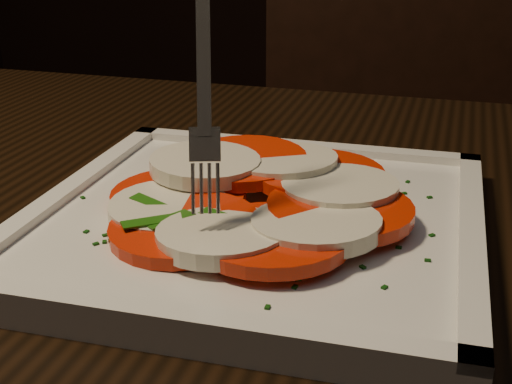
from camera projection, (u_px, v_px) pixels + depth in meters
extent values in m
cube|color=black|center=(219.00, 262.00, 0.47)|extent=(1.23, 0.85, 0.04)
cube|color=black|center=(392.00, 268.00, 1.06)|extent=(0.49, 0.49, 0.04)
cube|color=black|center=(398.00, 74.00, 1.14)|extent=(0.42, 0.12, 0.46)
cylinder|color=black|center=(281.00, 333.00, 1.34)|extent=(0.04, 0.04, 0.41)
cylinder|color=black|center=(478.00, 347.00, 1.29)|extent=(0.04, 0.04, 0.41)
cube|color=silver|center=(256.00, 224.00, 0.46)|extent=(0.30, 0.30, 0.01)
cylinder|color=red|center=(179.00, 196.00, 0.48)|extent=(0.09, 0.09, 0.01)
cylinder|color=silver|center=(170.00, 210.00, 0.45)|extent=(0.08, 0.08, 0.01)
cylinder|color=red|center=(185.00, 227.00, 0.43)|extent=(0.09, 0.09, 0.02)
cylinder|color=silver|center=(222.00, 236.00, 0.41)|extent=(0.08, 0.08, 0.02)
cylinder|color=red|center=(272.00, 238.00, 0.41)|extent=(0.09, 0.09, 0.01)
cylinder|color=silver|center=(316.00, 226.00, 0.42)|extent=(0.08, 0.08, 0.01)
cylinder|color=red|center=(340.00, 210.00, 0.44)|extent=(0.09, 0.09, 0.01)
cylinder|color=silver|center=(340.00, 189.00, 0.46)|extent=(0.08, 0.08, 0.01)
cylinder|color=red|center=(318.00, 175.00, 0.49)|extent=(0.09, 0.09, 0.01)
cylinder|color=silver|center=(283.00, 163.00, 0.50)|extent=(0.08, 0.08, 0.02)
cylinder|color=red|center=(243.00, 162.00, 0.51)|extent=(0.09, 0.09, 0.01)
cylinder|color=silver|center=(205.00, 165.00, 0.49)|extent=(0.08, 0.08, 0.01)
cube|color=#1F570E|center=(305.00, 211.00, 0.44)|extent=(0.03, 0.02, 0.00)
cube|color=#1F570E|center=(228.00, 221.00, 0.42)|extent=(0.04, 0.02, 0.00)
cube|color=#1F570E|center=(153.00, 221.00, 0.42)|extent=(0.04, 0.03, 0.00)
cube|color=#1F570E|center=(237.00, 239.00, 0.40)|extent=(0.01, 0.05, 0.01)
cube|color=#1F570E|center=(152.00, 203.00, 0.45)|extent=(0.03, 0.02, 0.00)
cube|color=#1F570E|center=(283.00, 161.00, 0.52)|extent=(0.01, 0.04, 0.00)
cube|color=#1F570E|center=(331.00, 214.00, 0.43)|extent=(0.02, 0.03, 0.00)
cube|color=#1F570E|center=(169.00, 219.00, 0.43)|extent=(0.03, 0.03, 0.00)
cube|color=#1F570E|center=(260.00, 174.00, 0.50)|extent=(0.03, 0.03, 0.00)
cube|color=#0D380A|center=(379.00, 198.00, 0.48)|extent=(0.00, 0.00, 0.00)
cube|color=#0D380A|center=(155.00, 175.00, 0.52)|extent=(0.00, 0.00, 0.00)
cube|color=#0D380A|center=(430.00, 197.00, 0.48)|extent=(0.00, 0.00, 0.00)
cube|color=#0D380A|center=(399.00, 247.00, 0.41)|extent=(0.00, 0.00, 0.00)
cube|color=#0D380A|center=(86.00, 232.00, 0.43)|extent=(0.00, 0.00, 0.00)
cube|color=#0D380A|center=(384.00, 287.00, 0.37)|extent=(0.00, 0.00, 0.00)
cube|color=#0D380A|center=(191.00, 159.00, 0.56)|extent=(0.00, 0.00, 0.00)
cube|color=#0D380A|center=(353.00, 175.00, 0.52)|extent=(0.00, 0.00, 0.00)
cube|color=#0D380A|center=(396.00, 198.00, 0.48)|extent=(0.00, 0.00, 0.00)
cube|color=#0D380A|center=(408.00, 182.00, 0.51)|extent=(0.00, 0.00, 0.00)
cube|color=#0D380A|center=(245.00, 154.00, 0.57)|extent=(0.00, 0.00, 0.00)
cube|color=#0D380A|center=(156.00, 302.00, 0.36)|extent=(0.00, 0.00, 0.00)
cube|color=#0D380A|center=(404.00, 193.00, 0.49)|extent=(0.00, 0.00, 0.00)
cube|color=#0D380A|center=(143.00, 184.00, 0.51)|extent=(0.00, 0.00, 0.00)
cube|color=#0D380A|center=(96.00, 244.00, 0.42)|extent=(0.00, 0.00, 0.00)
cube|color=#0D380A|center=(232.00, 154.00, 0.57)|extent=(0.00, 0.00, 0.00)
cube|color=#0D380A|center=(190.00, 163.00, 0.55)|extent=(0.00, 0.00, 0.00)
cube|color=#0D380A|center=(369.00, 189.00, 0.50)|extent=(0.00, 0.00, 0.00)
cube|color=#0D380A|center=(428.00, 260.00, 0.40)|extent=(0.00, 0.00, 0.00)
cube|color=#0D380A|center=(432.00, 235.00, 0.43)|extent=(0.00, 0.00, 0.00)
cube|color=#0D380A|center=(267.00, 307.00, 0.35)|extent=(0.00, 0.00, 0.00)
cube|color=#0D380A|center=(363.00, 267.00, 0.39)|extent=(0.00, 0.00, 0.00)
cube|color=#0D380A|center=(296.00, 154.00, 0.57)|extent=(0.00, 0.00, 0.00)
cube|color=#0D380A|center=(105.00, 235.00, 0.43)|extent=(0.00, 0.00, 0.00)
cube|color=#0D380A|center=(295.00, 287.00, 0.37)|extent=(0.00, 0.00, 0.00)
cube|color=#0D380A|center=(314.00, 156.00, 0.56)|extent=(0.00, 0.00, 0.00)
cube|color=#0D380A|center=(298.00, 279.00, 0.38)|extent=(0.00, 0.00, 0.00)
cube|color=#0D380A|center=(105.00, 242.00, 0.42)|extent=(0.00, 0.00, 0.00)
cube|color=#0D380A|center=(83.00, 198.00, 0.48)|extent=(0.00, 0.00, 0.00)
cube|color=#0D380A|center=(120.00, 225.00, 0.44)|extent=(0.00, 0.00, 0.00)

